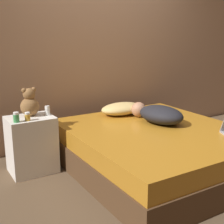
{
  "coord_description": "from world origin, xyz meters",
  "views": [
    {
      "loc": [
        -1.97,
        -2.38,
        1.4
      ],
      "look_at": [
        -0.39,
        0.23,
        0.62
      ],
      "focal_mm": 50.0,
      "sensor_mm": 36.0,
      "label": 1
    }
  ],
  "objects": [
    {
      "name": "person_lying",
      "position": [
        0.17,
        0.19,
        0.54
      ],
      "size": [
        0.44,
        0.72,
        0.19
      ],
      "rotation": [
        0.0,
        0.0,
        0.15
      ],
      "color": "black",
      "rests_on": "bed"
    },
    {
      "name": "nightstand",
      "position": [
        -1.12,
        0.62,
        0.29
      ],
      "size": [
        0.46,
        0.37,
        0.58
      ],
      "color": "silver",
      "rests_on": "ground_plane"
    },
    {
      "name": "bed",
      "position": [
        0.0,
        0.0,
        0.22
      ],
      "size": [
        1.67,
        1.88,
        0.44
      ],
      "color": "#4C331E",
      "rests_on": "ground_plane"
    },
    {
      "name": "pillow",
      "position": [
        0.02,
        0.68,
        0.51
      ],
      "size": [
        0.54,
        0.33,
        0.14
      ],
      "color": "tan",
      "rests_on": "bed"
    },
    {
      "name": "wall_back",
      "position": [
        0.0,
        1.22,
        1.3
      ],
      "size": [
        8.0,
        0.06,
        2.6
      ],
      "color": "tan",
      "rests_on": "ground_plane"
    },
    {
      "name": "ground_plane",
      "position": [
        0.0,
        0.0,
        0.0
      ],
      "size": [
        12.0,
        12.0,
        0.0
      ],
      "primitive_type": "plane",
      "color": "brown"
    },
    {
      "name": "bottle_white",
      "position": [
        -0.94,
        0.6,
        0.63
      ],
      "size": [
        0.05,
        0.05,
        0.1
      ],
      "color": "white",
      "rests_on": "nightstand"
    },
    {
      "name": "bottle_green",
      "position": [
        -1.28,
        0.5,
        0.63
      ],
      "size": [
        0.06,
        0.06,
        0.1
      ],
      "color": "#3D8E4C",
      "rests_on": "nightstand"
    },
    {
      "name": "bottle_amber",
      "position": [
        -1.18,
        0.5,
        0.62
      ],
      "size": [
        0.05,
        0.05,
        0.08
      ],
      "color": "gold",
      "rests_on": "nightstand"
    },
    {
      "name": "teddy_bear",
      "position": [
        -1.1,
        0.67,
        0.71
      ],
      "size": [
        0.19,
        0.19,
        0.29
      ],
      "color": "brown",
      "rests_on": "nightstand"
    }
  ]
}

